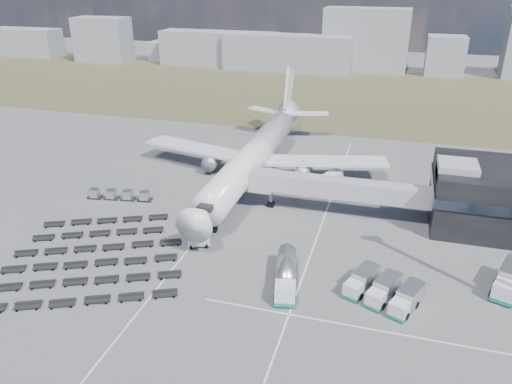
# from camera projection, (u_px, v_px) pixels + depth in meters

# --- Properties ---
(ground) EXTENTS (420.00, 420.00, 0.00)m
(ground) POSITION_uv_depth(u_px,v_px,m) (193.00, 261.00, 72.18)
(ground) COLOR #565659
(ground) RESTS_ON ground
(grass_strip) EXTENTS (420.00, 90.00, 0.01)m
(grass_strip) POSITION_uv_depth(u_px,v_px,m) (320.00, 93.00, 168.40)
(grass_strip) COLOR #49472C
(grass_strip) RESTS_ON ground
(lane_markings) EXTENTS (47.12, 110.00, 0.01)m
(lane_markings) POSITION_uv_depth(u_px,v_px,m) (264.00, 260.00, 72.32)
(lane_markings) COLOR silver
(lane_markings) RESTS_ON ground
(jet_bridge) EXTENTS (30.30, 3.80, 7.05)m
(jet_bridge) POSITION_uv_depth(u_px,v_px,m) (327.00, 187.00, 83.92)
(jet_bridge) COLOR #939399
(jet_bridge) RESTS_ON ground
(airliner) EXTENTS (51.59, 64.53, 17.62)m
(airliner) POSITION_uv_depth(u_px,v_px,m) (256.00, 153.00, 98.32)
(airliner) COLOR silver
(airliner) RESTS_ON ground
(skyline) EXTENTS (299.58, 25.02, 25.60)m
(skyline) POSITION_uv_depth(u_px,v_px,m) (351.00, 50.00, 197.77)
(skyline) COLOR gray
(skyline) RESTS_ON ground
(fuel_tanker) EXTENTS (4.71, 10.91, 3.42)m
(fuel_tanker) POSITION_uv_depth(u_px,v_px,m) (286.00, 274.00, 66.09)
(fuel_tanker) COLOR silver
(fuel_tanker) RESTS_ON ground
(pushback_tug) EXTENTS (3.86, 3.12, 1.51)m
(pushback_tug) POSITION_uv_depth(u_px,v_px,m) (199.00, 241.00, 75.84)
(pushback_tug) COLOR silver
(pushback_tug) RESTS_ON ground
(catering_truck) EXTENTS (4.14, 5.90, 2.50)m
(catering_truck) POSITION_uv_depth(u_px,v_px,m) (332.00, 180.00, 96.41)
(catering_truck) COLOR silver
(catering_truck) RESTS_ON ground
(service_trucks_near) EXTENTS (10.23, 9.13, 2.56)m
(service_trucks_near) POSITION_uv_depth(u_px,v_px,m) (384.00, 290.00, 63.40)
(service_trucks_near) COLOR silver
(service_trucks_near) RESTS_ON ground
(uld_row) EXTENTS (12.16, 3.49, 1.67)m
(uld_row) POSITION_uv_depth(u_px,v_px,m) (119.00, 195.00, 90.82)
(uld_row) COLOR black
(uld_row) RESTS_ON ground
(baggage_dollies) EXTENTS (30.94, 31.20, 0.76)m
(baggage_dollies) POSITION_uv_depth(u_px,v_px,m) (93.00, 257.00, 72.59)
(baggage_dollies) COLOR black
(baggage_dollies) RESTS_ON ground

